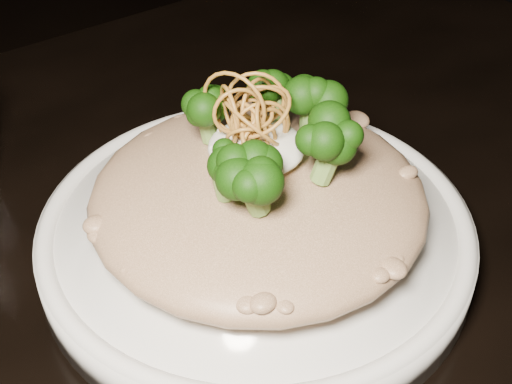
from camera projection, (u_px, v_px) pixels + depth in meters
table at (191, 375)px, 0.52m from camera, size 1.10×0.80×0.75m
plate at (256, 237)px, 0.49m from camera, size 0.30×0.30×0.03m
risotto at (258, 197)px, 0.46m from camera, size 0.22×0.22×0.05m
broccoli at (262, 129)px, 0.44m from camera, size 0.14×0.14×0.05m
cheese at (257, 147)px, 0.45m from camera, size 0.06×0.06×0.02m
shallots at (252, 110)px, 0.43m from camera, size 0.06×0.06×0.04m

